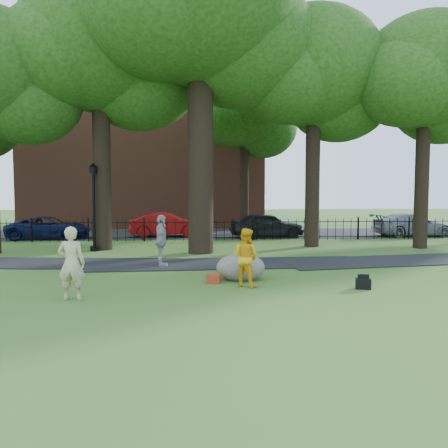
{
  "coord_description": "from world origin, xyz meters",
  "views": [
    {
      "loc": [
        -0.36,
        -12.03,
        2.6
      ],
      "look_at": [
        0.65,
        2.0,
        1.62
      ],
      "focal_mm": 35.0,
      "sensor_mm": 36.0,
      "label": 1
    }
  ],
  "objects": [
    {
      "name": "lamppost",
      "position": [
        -4.79,
        7.97,
        1.95
      ],
      "size": [
        0.39,
        0.39,
        3.97
      ],
      "rotation": [
        0.0,
        0.0,
        -0.39
      ],
      "color": "black",
      "rests_on": "ground"
    },
    {
      "name": "red_sedan",
      "position": [
        -1.91,
        14.39,
        0.72
      ],
      "size": [
        4.43,
        1.63,
        1.45
      ],
      "primitive_type": "imported",
      "rotation": [
        0.0,
        0.0,
        1.59
      ],
      "color": "maroon",
      "rests_on": "ground"
    },
    {
      "name": "pedestrian",
      "position": [
        -1.47,
        3.48,
        0.93
      ],
      "size": [
        0.51,
        1.11,
        1.85
      ],
      "primitive_type": "imported",
      "rotation": [
        0.0,
        0.0,
        1.63
      ],
      "color": "#9A9A9E",
      "rests_on": "ground"
    },
    {
      "name": "grey_car",
      "position": [
        4.05,
        13.5,
        0.74
      ],
      "size": [
        4.46,
        2.15,
        1.47
      ],
      "primitive_type": "imported",
      "rotation": [
        0.0,
        0.0,
        1.67
      ],
      "color": "black",
      "rests_on": "ground"
    },
    {
      "name": "big_tree",
      "position": [
        0.13,
        7.09,
        10.14
      ],
      "size": [
        10.08,
        8.61,
        14.37
      ],
      "color": "black",
      "rests_on": "ground"
    },
    {
      "name": "footpath",
      "position": [
        1.0,
        3.9,
        0.0
      ],
      "size": [
        36.07,
        3.85,
        0.03
      ],
      "primitive_type": "cube",
      "rotation": [
        0.0,
        0.0,
        0.03
      ],
      "color": "black",
      "rests_on": "ground"
    },
    {
      "name": "woman",
      "position": [
        -3.32,
        -1.24,
        0.9
      ],
      "size": [
        0.68,
        0.46,
        1.81
      ],
      "primitive_type": "imported",
      "rotation": [
        0.0,
        0.0,
        3.1
      ],
      "color": "#C6BB88",
      "rests_on": "ground"
    },
    {
      "name": "backpack",
      "position": [
        4.28,
        -0.59,
        0.15
      ],
      "size": [
        0.43,
        0.33,
        0.29
      ],
      "primitive_type": "cube",
      "rotation": [
        0.0,
        0.0,
        -0.23
      ],
      "color": "black",
      "rests_on": "ground"
    },
    {
      "name": "navy_van",
      "position": [
        -8.56,
        13.54,
        0.64
      ],
      "size": [
        4.78,
        2.6,
        1.27
      ],
      "primitive_type": "imported",
      "rotation": [
        0.0,
        0.0,
        1.68
      ],
      "color": "#0C143F",
      "rests_on": "ground"
    },
    {
      "name": "tree_row",
      "position": [
        0.52,
        8.4,
        8.15
      ],
      "size": [
        26.82,
        7.96,
        12.42
      ],
      "color": "black",
      "rests_on": "ground"
    },
    {
      "name": "red_bag",
      "position": [
        0.24,
        0.43,
        0.13
      ],
      "size": [
        0.44,
        0.34,
        0.27
      ],
      "primitive_type": "cube",
      "rotation": [
        0.0,
        0.0,
        -0.28
      ],
      "color": "#9E2E17",
      "rests_on": "ground"
    },
    {
      "name": "man",
      "position": [
        1.12,
        0.01,
        0.82
      ],
      "size": [
        1.0,
        0.97,
        1.63
      ],
      "primitive_type": "imported",
      "rotation": [
        0.0,
        0.0,
        2.52
      ],
      "color": "#F1A414",
      "rests_on": "ground"
    },
    {
      "name": "boulder",
      "position": [
        1.08,
        0.94,
        0.43
      ],
      "size": [
        1.79,
        1.6,
        0.86
      ],
      "primitive_type": "ellipsoid",
      "rotation": [
        0.0,
        0.0,
        -0.41
      ],
      "color": "slate",
      "rests_on": "ground"
    },
    {
      "name": "silver_car",
      "position": [
        12.97,
        13.5,
        0.69
      ],
      "size": [
        4.91,
        2.28,
        1.39
      ],
      "primitive_type": "imported",
      "rotation": [
        0.0,
        0.0,
        1.64
      ],
      "color": "gray",
      "rests_on": "ground"
    },
    {
      "name": "brick_building",
      "position": [
        -4.0,
        24.0,
        6.0
      ],
      "size": [
        18.0,
        8.0,
        12.0
      ],
      "primitive_type": "cube",
      "color": "brown",
      "rests_on": "ground"
    },
    {
      "name": "iron_fence",
      "position": [
        0.0,
        12.0,
        0.6
      ],
      "size": [
        44.0,
        0.04,
        1.2
      ],
      "color": "black",
      "rests_on": "ground"
    },
    {
      "name": "ground",
      "position": [
        0.0,
        0.0,
        0.0
      ],
      "size": [
        120.0,
        120.0,
        0.0
      ],
      "primitive_type": "plane",
      "color": "#3D6021",
      "rests_on": "ground"
    },
    {
      "name": "street",
      "position": [
        0.0,
        16.0,
        0.0
      ],
      "size": [
        80.0,
        7.0,
        0.02
      ],
      "primitive_type": "cube",
      "color": "black",
      "rests_on": "ground"
    }
  ]
}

